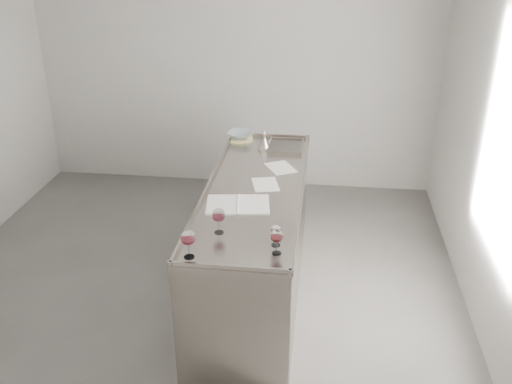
# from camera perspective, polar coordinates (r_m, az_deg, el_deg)

# --- Properties ---
(room_shell) EXTENTS (4.54, 5.04, 2.84)m
(room_shell) POSITION_cam_1_polar(r_m,az_deg,el_deg) (4.14, -7.58, 4.87)
(room_shell) COLOR #4B4947
(room_shell) RESTS_ON ground
(counter) EXTENTS (0.77, 2.42, 0.97)m
(counter) POSITION_cam_1_polar(r_m,az_deg,el_deg) (4.71, -0.13, -4.72)
(counter) COLOR gray
(counter) RESTS_ON ground
(wine_glass_left) EXTENTS (0.10, 0.10, 0.19)m
(wine_glass_left) POSITION_cam_1_polar(r_m,az_deg,el_deg) (3.54, -6.80, -4.63)
(wine_glass_left) COLOR white
(wine_glass_left) RESTS_ON counter
(wine_glass_middle) EXTENTS (0.09, 0.09, 0.18)m
(wine_glass_middle) POSITION_cam_1_polar(r_m,az_deg,el_deg) (3.80, -3.76, -2.40)
(wine_glass_middle) COLOR white
(wine_glass_middle) RESTS_ON counter
(wine_glass_right) EXTENTS (0.09, 0.09, 0.17)m
(wine_glass_right) POSITION_cam_1_polar(r_m,az_deg,el_deg) (3.56, 2.10, -4.47)
(wine_glass_right) COLOR white
(wine_glass_right) RESTS_ON counter
(wine_glass_small) EXTENTS (0.07, 0.07, 0.15)m
(wine_glass_small) POSITION_cam_1_polar(r_m,az_deg,el_deg) (3.65, 2.01, -3.93)
(wine_glass_small) COLOR white
(wine_glass_small) RESTS_ON counter
(notebook) EXTENTS (0.50, 0.38, 0.02)m
(notebook) POSITION_cam_1_polar(r_m,az_deg,el_deg) (4.21, -1.82, -1.25)
(notebook) COLOR white
(notebook) RESTS_ON counter
(loose_paper_top) EXTENTS (0.31, 0.34, 0.00)m
(loose_paper_top) POSITION_cam_1_polar(r_m,az_deg,el_deg) (4.87, 2.49, 2.45)
(loose_paper_top) COLOR white
(loose_paper_top) RESTS_ON counter
(loose_paper_under) EXTENTS (0.26, 0.32, 0.00)m
(loose_paper_under) POSITION_cam_1_polar(r_m,az_deg,el_deg) (4.54, 0.95, 0.77)
(loose_paper_under) COLOR silver
(loose_paper_under) RESTS_ON counter
(trivet) EXTENTS (0.25, 0.25, 0.02)m
(trivet) POSITION_cam_1_polar(r_m,az_deg,el_deg) (5.52, -1.56, 5.35)
(trivet) COLOR beige
(trivet) RESTS_ON counter
(ceramic_bowl) EXTENTS (0.27, 0.27, 0.06)m
(ceramic_bowl) POSITION_cam_1_polar(r_m,az_deg,el_deg) (5.51, -1.57, 5.74)
(ceramic_bowl) COLOR #8B9BA2
(ceramic_bowl) RESTS_ON trivet
(wine_funnel) EXTENTS (0.13, 0.13, 0.19)m
(wine_funnel) POSITION_cam_1_polar(r_m,az_deg,el_deg) (5.26, 0.83, 4.90)
(wine_funnel) COLOR #A39C91
(wine_funnel) RESTS_ON counter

